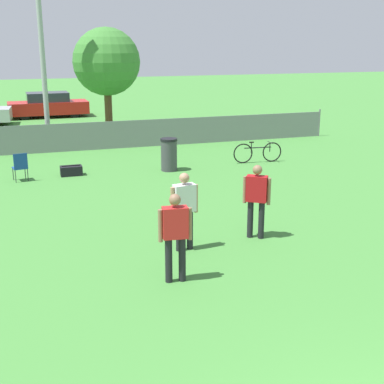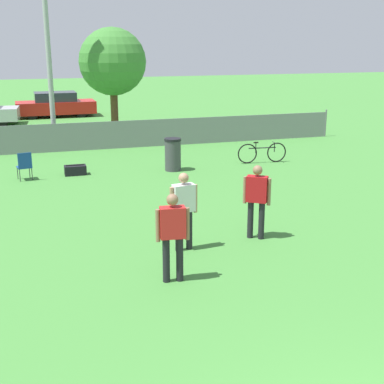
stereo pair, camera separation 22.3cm
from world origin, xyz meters
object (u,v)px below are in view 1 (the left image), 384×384
(trash_bin, at_px, (169,154))
(folding_chair_sideline, at_px, (20,166))
(player_defender_red, at_px, (257,196))
(gear_bag_sideline, at_px, (71,171))
(light_pole, at_px, (41,31))
(player_thrower_red, at_px, (175,231))
(bicycle_sideline, at_px, (258,152))
(tree_near_pole, at_px, (106,62))
(player_receiver_white, at_px, (184,206))
(parked_car_red, at_px, (48,105))

(trash_bin, bearing_deg, folding_chair_sideline, 178.86)
(player_defender_red, bearing_deg, gear_bag_sideline, 149.31)
(player_defender_red, height_order, trash_bin, player_defender_red)
(light_pole, height_order, player_thrower_red, light_pole)
(light_pole, relative_size, player_thrower_red, 4.60)
(folding_chair_sideline, xyz_separation_m, trash_bin, (4.71, -0.09, 0.05))
(gear_bag_sideline, bearing_deg, player_thrower_red, -83.72)
(player_thrower_red, relative_size, bicycle_sideline, 0.92)
(light_pole, xyz_separation_m, tree_near_pole, (2.65, 1.12, -1.22))
(light_pole, distance_m, bicycle_sideline, 9.48)
(folding_chair_sideline, bearing_deg, light_pole, -113.71)
(player_defender_red, height_order, gear_bag_sideline, player_defender_red)
(player_receiver_white, relative_size, folding_chair_sideline, 1.85)
(player_defender_red, distance_m, trash_bin, 6.66)
(player_thrower_red, xyz_separation_m, gear_bag_sideline, (-0.94, 8.55, -0.80))
(light_pole, relative_size, trash_bin, 6.98)
(player_receiver_white, xyz_separation_m, gear_bag_sideline, (-1.55, 7.16, -0.80))
(player_thrower_red, xyz_separation_m, parked_car_red, (-0.69, 22.64, -0.28))
(player_receiver_white, bearing_deg, light_pole, 91.78)
(trash_bin, xyz_separation_m, parked_car_red, (-2.92, 14.43, 0.13))
(bicycle_sideline, bearing_deg, player_receiver_white, -119.95)
(player_receiver_white, relative_size, gear_bag_sideline, 2.40)
(bicycle_sideline, height_order, parked_car_red, parked_car_red)
(player_receiver_white, xyz_separation_m, player_thrower_red, (-0.61, -1.39, 0.00))
(player_defender_red, distance_m, gear_bag_sideline, 7.74)
(bicycle_sideline, relative_size, parked_car_red, 0.41)
(player_defender_red, distance_m, parked_car_red, 21.29)
(parked_car_red, bearing_deg, player_receiver_white, -87.76)
(folding_chair_sideline, bearing_deg, player_defender_red, 114.52)
(trash_bin, xyz_separation_m, gear_bag_sideline, (-3.17, 0.34, -0.39))
(tree_near_pole, bearing_deg, player_thrower_red, -95.28)
(trash_bin, relative_size, gear_bag_sideline, 1.58)
(tree_near_pole, bearing_deg, trash_bin, -82.19)
(gear_bag_sideline, bearing_deg, player_defender_red, -65.12)
(gear_bag_sideline, xyz_separation_m, parked_car_red, (0.25, 14.09, 0.52))
(player_receiver_white, distance_m, player_thrower_red, 1.52)
(player_receiver_white, bearing_deg, tree_near_pole, 79.61)
(player_thrower_red, bearing_deg, light_pole, 101.79)
(light_pole, height_order, parked_car_red, light_pole)
(folding_chair_sideline, distance_m, bicycle_sideline, 8.02)
(tree_near_pole, bearing_deg, bicycle_sideline, -56.04)
(trash_bin, bearing_deg, gear_bag_sideline, 173.86)
(player_defender_red, relative_size, parked_car_red, 0.37)
(folding_chair_sideline, distance_m, gear_bag_sideline, 1.60)
(player_thrower_red, distance_m, gear_bag_sideline, 8.64)
(bicycle_sideline, distance_m, parked_car_red, 15.56)
(gear_bag_sideline, relative_size, parked_car_red, 0.16)
(player_thrower_red, distance_m, parked_car_red, 22.65)
(player_defender_red, xyz_separation_m, trash_bin, (-0.07, 6.64, -0.41))
(tree_near_pole, distance_m, player_defender_red, 13.28)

